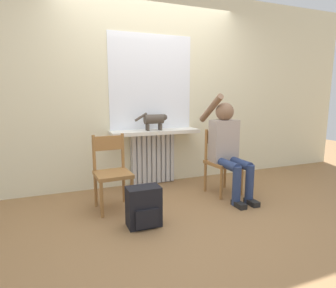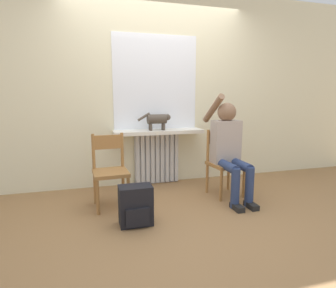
{
  "view_description": "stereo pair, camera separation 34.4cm",
  "coord_description": "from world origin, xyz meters",
  "px_view_note": "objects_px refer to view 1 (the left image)",
  "views": [
    {
      "loc": [
        -1.26,
        -2.59,
        1.27
      ],
      "look_at": [
        0.0,
        0.57,
        0.67
      ],
      "focal_mm": 30.0,
      "sensor_mm": 36.0,
      "label": 1
    },
    {
      "loc": [
        -0.93,
        -2.7,
        1.27
      ],
      "look_at": [
        0.0,
        0.57,
        0.67
      ],
      "focal_mm": 30.0,
      "sensor_mm": 36.0,
      "label": 2
    }
  ],
  "objects_px": {
    "chair_right": "(222,160)",
    "backpack": "(144,207)",
    "chair_left": "(112,171)",
    "cat": "(154,120)",
    "person": "(228,144)"
  },
  "relations": [
    {
      "from": "chair_left",
      "to": "chair_right",
      "type": "xyz_separation_m",
      "value": [
        1.43,
        -0.0,
        0.0
      ]
    },
    {
      "from": "chair_left",
      "to": "chair_right",
      "type": "distance_m",
      "value": 1.43
    },
    {
      "from": "backpack",
      "to": "chair_right",
      "type": "bearing_deg",
      "value": 24.29
    },
    {
      "from": "chair_left",
      "to": "person",
      "type": "bearing_deg",
      "value": -7.59
    },
    {
      "from": "chair_left",
      "to": "person",
      "type": "xyz_separation_m",
      "value": [
        1.43,
        -0.11,
        0.23
      ]
    },
    {
      "from": "chair_right",
      "to": "person",
      "type": "xyz_separation_m",
      "value": [
        0.0,
        -0.11,
        0.23
      ]
    },
    {
      "from": "chair_right",
      "to": "backpack",
      "type": "bearing_deg",
      "value": -162.22
    },
    {
      "from": "person",
      "to": "cat",
      "type": "xyz_separation_m",
      "value": [
        -0.74,
        0.66,
        0.28
      ]
    },
    {
      "from": "chair_left",
      "to": "cat",
      "type": "xyz_separation_m",
      "value": [
        0.7,
        0.55,
        0.51
      ]
    },
    {
      "from": "chair_left",
      "to": "backpack",
      "type": "relative_size",
      "value": 2.1
    },
    {
      "from": "chair_left",
      "to": "chair_right",
      "type": "height_order",
      "value": "same"
    },
    {
      "from": "backpack",
      "to": "chair_left",
      "type": "bearing_deg",
      "value": 109.51
    },
    {
      "from": "chair_left",
      "to": "cat",
      "type": "distance_m",
      "value": 1.03
    },
    {
      "from": "chair_right",
      "to": "person",
      "type": "height_order",
      "value": "person"
    },
    {
      "from": "chair_right",
      "to": "cat",
      "type": "bearing_deg",
      "value": 136.62
    }
  ]
}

